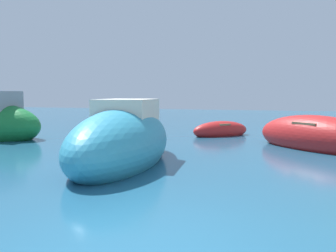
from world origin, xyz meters
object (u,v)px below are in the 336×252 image
(moored_boat_3, at_px, (122,142))
(moored_boat_5, at_px, (221,130))
(moored_boat_1, at_px, (315,137))
(moored_boat_6, at_px, (127,122))

(moored_boat_3, distance_m, moored_boat_5, 7.93)
(moored_boat_1, bearing_deg, moored_boat_6, -165.78)
(moored_boat_5, xyz_separation_m, moored_boat_6, (-5.90, 2.23, 0.10))
(moored_boat_3, xyz_separation_m, moored_boat_6, (-4.09, 9.95, -0.29))
(moored_boat_1, xyz_separation_m, moored_boat_3, (-5.80, -4.67, 0.20))
(moored_boat_3, relative_size, moored_boat_6, 1.63)
(moored_boat_5, distance_m, moored_boat_6, 6.31)
(moored_boat_1, xyz_separation_m, moored_boat_6, (-9.89, 5.28, -0.09))
(moored_boat_5, height_order, moored_boat_6, moored_boat_6)
(moored_boat_1, distance_m, moored_boat_5, 5.03)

